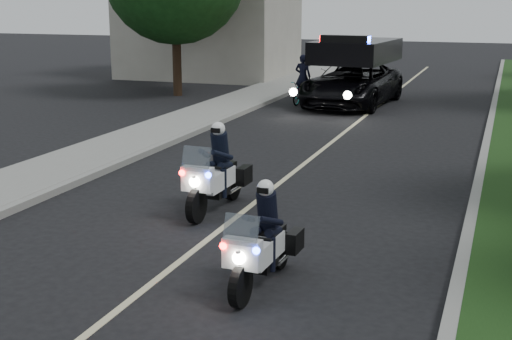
{
  "coord_description": "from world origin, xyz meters",
  "views": [
    {
      "loc": [
        4.53,
        -7.43,
        3.94
      ],
      "look_at": [
        0.48,
        3.84,
        1.0
      ],
      "focal_mm": 49.33,
      "sensor_mm": 36.0,
      "label": 1
    }
  ],
  "objects": [
    {
      "name": "police_suv",
      "position": [
        -0.98,
        18.6,
        0.0
      ],
      "size": [
        3.16,
        6.03,
        2.83
      ],
      "primitive_type": "imported",
      "rotation": [
        0.0,
        0.0,
        -0.08
      ],
      "color": "black",
      "rests_on": "ground"
    },
    {
      "name": "tree_left_far",
      "position": [
        -9.74,
        24.4,
        0.0
      ],
      "size": [
        6.3,
        6.3,
        10.0
      ],
      "primitive_type": null,
      "rotation": [
        0.0,
        0.0,
        0.05
      ],
      "color": "black",
      "rests_on": "ground"
    },
    {
      "name": "cyclist",
      "position": [
        -2.82,
        18.29,
        0.0
      ],
      "size": [
        0.61,
        0.42,
        1.67
      ],
      "primitive_type": "imported",
      "rotation": [
        0.0,
        0.0,
        3.12
      ],
      "color": "black",
      "rests_on": "ground"
    },
    {
      "name": "lane_marking",
      "position": [
        0.0,
        10.0,
        0.0
      ],
      "size": [
        0.12,
        50.0,
        0.01
      ],
      "primitive_type": "cube",
      "color": "#BFB78C",
      "rests_on": "ground"
    },
    {
      "name": "curb_right",
      "position": [
        4.1,
        10.0,
        0.07
      ],
      "size": [
        0.2,
        60.0,
        0.15
      ],
      "primitive_type": "cube",
      "color": "gray",
      "rests_on": "ground"
    },
    {
      "name": "building_far",
      "position": [
        -10.0,
        26.0,
        3.5
      ],
      "size": [
        8.0,
        6.0,
        7.0
      ],
      "primitive_type": "cube",
      "color": "#A8A396",
      "rests_on": "ground"
    },
    {
      "name": "tree_left_near",
      "position": [
        -8.35,
        18.82,
        0.0
      ],
      "size": [
        7.67,
        7.67,
        9.63
      ],
      "primitive_type": null,
      "rotation": [
        0.0,
        0.0,
        0.43
      ],
      "color": "#164316",
      "rests_on": "ground"
    },
    {
      "name": "ground",
      "position": [
        0.0,
        0.0,
        0.0
      ],
      "size": [
        120.0,
        120.0,
        0.0
      ],
      "primitive_type": "plane",
      "color": "black",
      "rests_on": "ground"
    },
    {
      "name": "curb_left",
      "position": [
        -4.1,
        10.0,
        0.07
      ],
      "size": [
        0.2,
        60.0,
        0.15
      ],
      "primitive_type": "cube",
      "color": "gray",
      "rests_on": "ground"
    },
    {
      "name": "police_moto_right",
      "position": [
        1.49,
        1.29,
        0.0
      ],
      "size": [
        0.7,
        1.81,
        1.51
      ],
      "primitive_type": null,
      "rotation": [
        0.0,
        0.0,
        -0.04
      ],
      "color": "silver",
      "rests_on": "ground"
    },
    {
      "name": "police_moto_left",
      "position": [
        -0.53,
        4.4,
        0.0
      ],
      "size": [
        0.75,
        2.01,
        1.69
      ],
      "primitive_type": null,
      "rotation": [
        0.0,
        0.0,
        -0.02
      ],
      "color": "white",
      "rests_on": "ground"
    },
    {
      "name": "bicycle",
      "position": [
        -2.82,
        18.29,
        0.0
      ],
      "size": [
        0.79,
        1.72,
        0.87
      ],
      "primitive_type": "imported",
      "rotation": [
        0.0,
        0.0,
        -0.13
      ],
      "color": "black",
      "rests_on": "ground"
    },
    {
      "name": "sidewalk_left",
      "position": [
        -5.2,
        10.0,
        0.08
      ],
      "size": [
        2.0,
        60.0,
        0.16
      ],
      "primitive_type": "cube",
      "color": "gray",
      "rests_on": "ground"
    }
  ]
}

